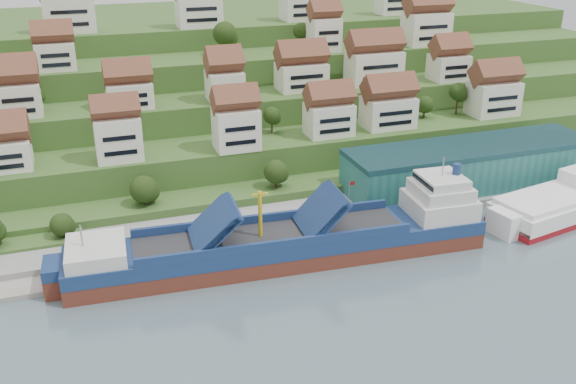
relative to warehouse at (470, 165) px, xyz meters
name	(u,v)px	position (x,y,z in m)	size (l,w,h in m)	color
ground	(283,262)	(-52.00, -17.00, -7.20)	(300.00, 300.00, 0.00)	slate
quay	(347,211)	(-32.00, -2.00, -6.10)	(180.00, 14.00, 2.20)	gray
hillside	(181,84)	(-52.00, 86.55, 3.46)	(260.00, 128.00, 31.00)	#2D4C1E
hillside_village	(216,70)	(-50.01, 43.13, 17.01)	(159.16, 63.99, 29.71)	silver
hillside_trees	(157,125)	(-68.38, 26.24, 8.96)	(140.38, 62.56, 31.29)	#263F15
warehouse	(470,165)	(0.00, 0.00, 0.00)	(60.00, 15.00, 10.00)	#276C66
flagpole	(350,196)	(-33.89, -7.00, -0.32)	(1.28, 0.16, 8.00)	gray
cargo_ship	(293,243)	(-49.79, -16.48, -3.85)	(80.29, 17.20, 17.69)	#5E291C
second_ship	(563,204)	(12.57, -17.68, -4.29)	(34.99, 18.51, 9.64)	maroon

